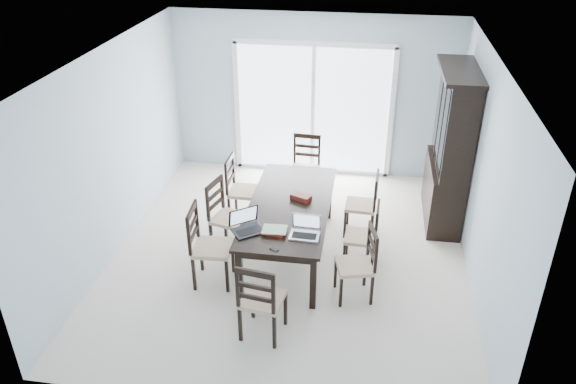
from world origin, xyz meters
name	(u,v)px	position (x,y,z in m)	size (l,w,h in m)	color
floor	(289,254)	(0.00, 0.00, 0.00)	(5.00, 5.00, 0.00)	beige
ceiling	(290,57)	(0.00, 0.00, 2.60)	(5.00, 5.00, 0.00)	white
back_wall	(313,96)	(0.00, 2.50, 1.30)	(4.50, 0.02, 2.60)	#A6BAC7
wall_left	(112,153)	(-2.25, 0.00, 1.30)	(0.02, 5.00, 2.60)	#A6BAC7
wall_right	(484,178)	(2.25, 0.00, 1.30)	(0.02, 5.00, 2.60)	#A6BAC7
balcony	(318,148)	(0.00, 3.50, -0.05)	(4.50, 2.00, 0.10)	gray
railing	(324,100)	(0.00, 4.50, 0.55)	(4.50, 0.06, 1.10)	#99999E
dining_table	(290,210)	(0.00, 0.00, 0.67)	(1.00, 2.20, 0.75)	black
china_hutch	(450,150)	(2.02, 1.25, 1.07)	(0.50, 1.38, 2.20)	black
sliding_door	(313,110)	(0.00, 2.48, 1.09)	(2.52, 0.05, 2.18)	silver
chair_left_near	(203,238)	(-0.92, -0.69, 0.62)	(0.48, 0.47, 1.16)	black
chair_left_mid	(223,208)	(-0.87, 0.05, 0.59)	(0.52, 0.51, 1.11)	black
chair_left_far	(238,182)	(-0.85, 0.78, 0.59)	(0.43, 0.42, 1.11)	black
chair_right_near	(363,256)	(0.94, -0.70, 0.55)	(0.49, 0.48, 1.05)	black
chair_right_mid	(368,229)	(0.99, -0.09, 0.54)	(0.41, 0.40, 1.01)	black
chair_right_far	(368,198)	(0.96, 0.67, 0.56)	(0.43, 0.41, 1.05)	black
chair_end_near	(259,294)	(-0.07, -1.58, 0.59)	(0.48, 0.49, 1.11)	black
chair_end_far	(306,160)	(-0.01, 1.65, 0.59)	(0.45, 0.46, 1.12)	black
laptop_dark	(249,227)	(-0.36, -0.69, 0.81)	(0.44, 0.42, 0.25)	black
laptop_silver	(305,232)	(0.28, -0.69, 0.81)	(0.34, 0.24, 0.23)	silver
book_stack	(274,231)	(-0.08, -0.66, 0.77)	(0.29, 0.23, 0.05)	maroon
cell_phone	(274,249)	(-0.02, -1.00, 0.76)	(0.10, 0.04, 0.01)	black
game_box	(301,197)	(0.12, 0.15, 0.78)	(0.25, 0.13, 0.06)	#47110E
hot_tub	(302,119)	(-0.32, 3.66, 0.45)	(1.86, 1.69, 0.89)	maroon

